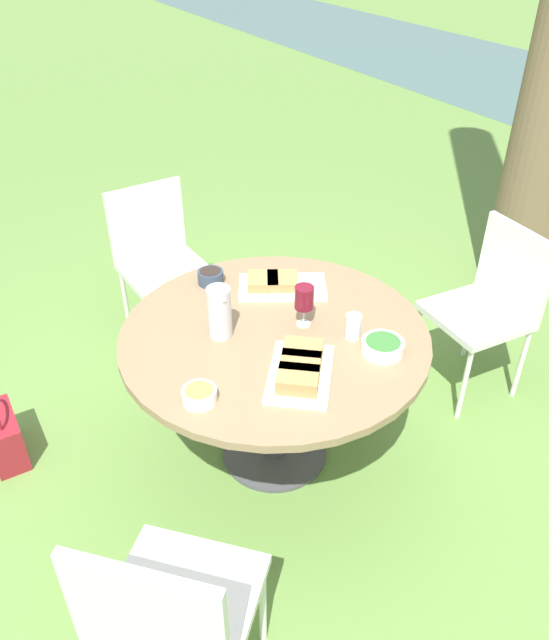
# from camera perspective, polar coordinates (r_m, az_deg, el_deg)

# --- Properties ---
(ground_plane) EXTENTS (40.00, 40.00, 0.00)m
(ground_plane) POSITION_cam_1_polar(r_m,az_deg,el_deg) (3.04, 0.00, -12.00)
(ground_plane) COLOR #668E42
(dining_table) EXTENTS (1.28, 1.28, 0.71)m
(dining_table) POSITION_cam_1_polar(r_m,az_deg,el_deg) (2.63, 0.00, -2.86)
(dining_table) COLOR #4C4C51
(dining_table) RESTS_ON ground_plane
(chair_near_left) EXTENTS (0.44, 0.46, 0.89)m
(chair_near_left) POSITION_cam_1_polar(r_m,az_deg,el_deg) (3.58, -10.62, 6.03)
(chair_near_left) COLOR silver
(chair_near_left) RESTS_ON ground_plane
(chair_near_right) EXTENTS (0.61, 0.61, 0.89)m
(chair_near_right) POSITION_cam_1_polar(r_m,az_deg,el_deg) (1.98, -9.54, -24.82)
(chair_near_right) COLOR silver
(chair_near_right) RESTS_ON ground_plane
(chair_far_back) EXTENTS (0.47, 0.45, 0.89)m
(chair_far_back) POSITION_cam_1_polar(r_m,az_deg,el_deg) (3.29, 19.16, 1.81)
(chair_far_back) COLOR silver
(chair_far_back) RESTS_ON ground_plane
(water_pitcher) EXTENTS (0.10, 0.10, 0.22)m
(water_pitcher) POSITION_cam_1_polar(r_m,az_deg,el_deg) (2.49, -5.05, 0.72)
(water_pitcher) COLOR silver
(water_pitcher) RESTS_ON dining_table
(wine_glass) EXTENTS (0.08, 0.08, 0.18)m
(wine_glass) POSITION_cam_1_polar(r_m,az_deg,el_deg) (2.54, 2.73, 1.98)
(wine_glass) COLOR silver
(wine_glass) RESTS_ON dining_table
(platter_bread_main) EXTENTS (0.38, 0.45, 0.06)m
(platter_bread_main) POSITION_cam_1_polar(r_m,az_deg,el_deg) (2.83, 0.29, 3.30)
(platter_bread_main) COLOR white
(platter_bread_main) RESTS_ON dining_table
(platter_charcuterie) EXTENTS (0.42, 0.40, 0.08)m
(platter_charcuterie) POSITION_cam_1_polar(r_m,az_deg,el_deg) (2.32, 2.37, -4.45)
(platter_charcuterie) COLOR white
(platter_charcuterie) RESTS_ON dining_table
(bowl_fries) EXTENTS (0.13, 0.13, 0.05)m
(bowl_fries) POSITION_cam_1_polar(r_m,az_deg,el_deg) (2.24, -6.88, -6.79)
(bowl_fries) COLOR white
(bowl_fries) RESTS_ON dining_table
(bowl_salad) EXTENTS (0.17, 0.17, 0.05)m
(bowl_salad) POSITION_cam_1_polar(r_m,az_deg,el_deg) (2.48, 9.85, -2.37)
(bowl_salad) COLOR white
(bowl_salad) RESTS_ON dining_table
(bowl_olives) EXTENTS (0.12, 0.12, 0.06)m
(bowl_olives) POSITION_cam_1_polar(r_m,az_deg,el_deg) (2.88, -5.86, 4.00)
(bowl_olives) COLOR #334256
(bowl_olives) RESTS_ON dining_table
(cup_water_near) EXTENTS (0.07, 0.07, 0.11)m
(cup_water_near) POSITION_cam_1_polar(r_m,az_deg,el_deg) (2.53, 7.21, -0.59)
(cup_water_near) COLOR silver
(cup_water_near) RESTS_ON dining_table
(handbag) EXTENTS (0.30, 0.14, 0.37)m
(handbag) POSITION_cam_1_polar(r_m,az_deg,el_deg) (3.19, -23.51, -9.64)
(handbag) COLOR maroon
(handbag) RESTS_ON ground_plane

